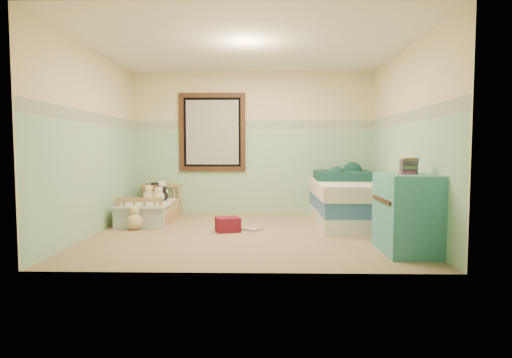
{
  "coord_description": "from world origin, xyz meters",
  "views": [
    {
      "loc": [
        0.24,
        -5.71,
        1.15
      ],
      "look_at": [
        0.1,
        0.35,
        0.73
      ],
      "focal_mm": 29.94,
      "sensor_mm": 36.0,
      "label": 1
    }
  ],
  "objects_px": {
    "toddler_bed_frame": "(152,216)",
    "twin_bed_frame": "(349,216)",
    "plush_floor_cream": "(154,211)",
    "red_pillow": "(228,224)",
    "dresser": "(406,213)",
    "floor_book": "(252,229)",
    "plush_floor_tan": "(135,221)"
  },
  "relations": [
    {
      "from": "dresser",
      "to": "red_pillow",
      "type": "xyz_separation_m",
      "value": [
        -2.11,
        1.14,
        -0.34
      ]
    },
    {
      "from": "plush_floor_tan",
      "to": "dresser",
      "type": "relative_size",
      "value": 0.27
    },
    {
      "from": "toddler_bed_frame",
      "to": "plush_floor_cream",
      "type": "distance_m",
      "value": 0.15
    },
    {
      "from": "floor_book",
      "to": "toddler_bed_frame",
      "type": "bearing_deg",
      "value": -167.55
    },
    {
      "from": "red_pillow",
      "to": "toddler_bed_frame",
      "type": "bearing_deg",
      "value": 146.88
    },
    {
      "from": "toddler_bed_frame",
      "to": "floor_book",
      "type": "distance_m",
      "value": 1.79
    },
    {
      "from": "plush_floor_cream",
      "to": "red_pillow",
      "type": "height_order",
      "value": "plush_floor_cream"
    },
    {
      "from": "plush_floor_tan",
      "to": "twin_bed_frame",
      "type": "relative_size",
      "value": 0.11
    },
    {
      "from": "dresser",
      "to": "twin_bed_frame",
      "type": "bearing_deg",
      "value": 97.99
    },
    {
      "from": "dresser",
      "to": "plush_floor_tan",
      "type": "bearing_deg",
      "value": 160.06
    },
    {
      "from": "toddler_bed_frame",
      "to": "plush_floor_tan",
      "type": "height_order",
      "value": "plush_floor_tan"
    },
    {
      "from": "toddler_bed_frame",
      "to": "twin_bed_frame",
      "type": "bearing_deg",
      "value": -1.87
    },
    {
      "from": "plush_floor_cream",
      "to": "twin_bed_frame",
      "type": "xyz_separation_m",
      "value": [
        3.14,
        -0.24,
        -0.03
      ]
    },
    {
      "from": "red_pillow",
      "to": "twin_bed_frame",
      "type": "bearing_deg",
      "value": 22.11
    },
    {
      "from": "plush_floor_tan",
      "to": "floor_book",
      "type": "distance_m",
      "value": 1.68
    },
    {
      "from": "twin_bed_frame",
      "to": "red_pillow",
      "type": "distance_m",
      "value": 1.99
    },
    {
      "from": "plush_floor_cream",
      "to": "dresser",
      "type": "xyz_separation_m",
      "value": [
        3.4,
        -2.13,
        0.3
      ]
    },
    {
      "from": "plush_floor_tan",
      "to": "dresser",
      "type": "height_order",
      "value": "dresser"
    },
    {
      "from": "toddler_bed_frame",
      "to": "twin_bed_frame",
      "type": "relative_size",
      "value": 0.65
    },
    {
      "from": "twin_bed_frame",
      "to": "red_pillow",
      "type": "bearing_deg",
      "value": -157.89
    },
    {
      "from": "toddler_bed_frame",
      "to": "floor_book",
      "type": "bearing_deg",
      "value": -23.59
    },
    {
      "from": "twin_bed_frame",
      "to": "red_pillow",
      "type": "height_order",
      "value": "twin_bed_frame"
    },
    {
      "from": "toddler_bed_frame",
      "to": "dresser",
      "type": "xyz_separation_m",
      "value": [
        3.41,
        -1.99,
        0.35
      ]
    },
    {
      "from": "toddler_bed_frame",
      "to": "plush_floor_cream",
      "type": "xyz_separation_m",
      "value": [
        0.01,
        0.14,
        0.05
      ]
    },
    {
      "from": "dresser",
      "to": "toddler_bed_frame",
      "type": "bearing_deg",
      "value": 149.74
    },
    {
      "from": "dresser",
      "to": "floor_book",
      "type": "distance_m",
      "value": 2.23
    },
    {
      "from": "toddler_bed_frame",
      "to": "red_pillow",
      "type": "distance_m",
      "value": 1.56
    },
    {
      "from": "twin_bed_frame",
      "to": "plush_floor_cream",
      "type": "bearing_deg",
      "value": 175.61
    },
    {
      "from": "plush_floor_cream",
      "to": "floor_book",
      "type": "height_order",
      "value": "plush_floor_cream"
    },
    {
      "from": "plush_floor_tan",
      "to": "dresser",
      "type": "xyz_separation_m",
      "value": [
        3.45,
        -1.25,
        0.32
      ]
    },
    {
      "from": "plush_floor_tan",
      "to": "twin_bed_frame",
      "type": "distance_m",
      "value": 3.25
    },
    {
      "from": "plush_floor_tan",
      "to": "red_pillow",
      "type": "distance_m",
      "value": 1.35
    }
  ]
}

